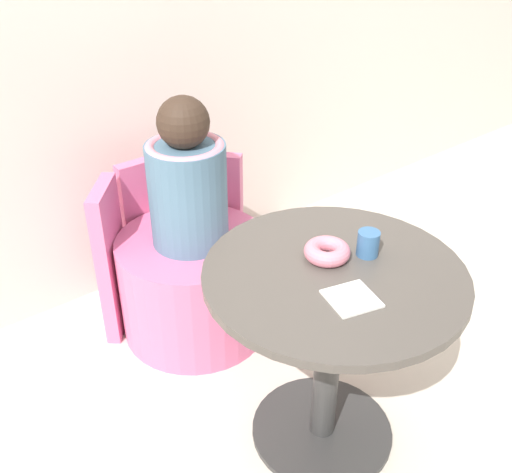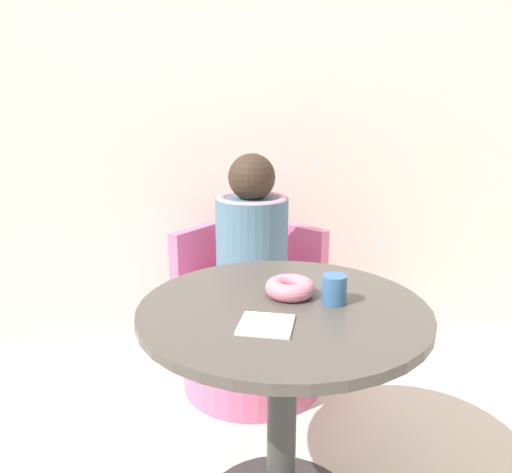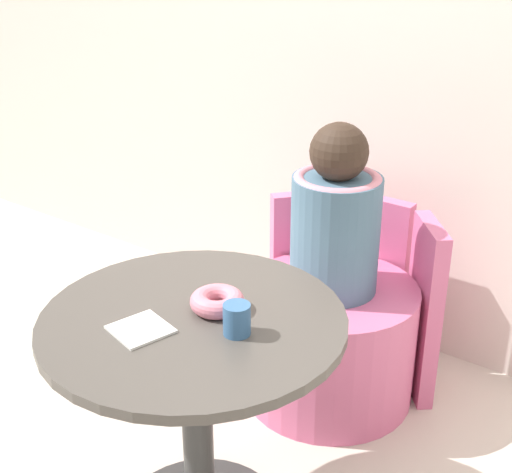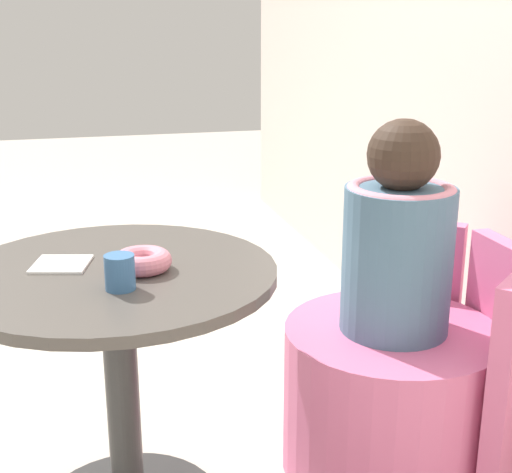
# 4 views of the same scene
# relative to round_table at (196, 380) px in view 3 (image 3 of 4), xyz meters

# --- Properties ---
(back_wall) EXTENTS (6.00, 0.06, 2.40)m
(back_wall) POSITION_rel_round_table_xyz_m (0.06, 1.16, 0.75)
(back_wall) COLOR silver
(back_wall) RESTS_ON ground_plane
(round_table) EXTENTS (0.71, 0.71, 0.63)m
(round_table) POSITION_rel_round_table_xyz_m (0.00, 0.00, 0.00)
(round_table) COLOR #333333
(round_table) RESTS_ON ground_plane
(tub_chair) EXTENTS (0.55, 0.55, 0.40)m
(tub_chair) POSITION_rel_round_table_xyz_m (-0.02, 0.68, -0.25)
(tub_chair) COLOR #DB6693
(tub_chair) RESTS_ON ground_plane
(booth_backrest) EXTENTS (0.65, 0.24, 0.60)m
(booth_backrest) POSITION_rel_round_table_xyz_m (-0.02, 0.91, -0.15)
(booth_backrest) COLOR #DB6693
(booth_backrest) RESTS_ON ground_plane
(child_figure) EXTENTS (0.27, 0.27, 0.53)m
(child_figure) POSITION_rel_round_table_xyz_m (-0.02, 0.68, 0.18)
(child_figure) COLOR slate
(child_figure) RESTS_ON tub_chair
(donut) EXTENTS (0.13, 0.13, 0.04)m
(donut) POSITION_rel_round_table_xyz_m (0.02, 0.06, 0.20)
(donut) COLOR pink
(donut) RESTS_ON round_table
(cup) EXTENTS (0.06, 0.06, 0.07)m
(cup) POSITION_rel_round_table_xyz_m (0.12, 0.00, 0.21)
(cup) COLOR #386699
(cup) RESTS_ON round_table
(paper_napkin) EXTENTS (0.14, 0.14, 0.01)m
(paper_napkin) POSITION_rel_round_table_xyz_m (-0.05, -0.11, 0.18)
(paper_napkin) COLOR white
(paper_napkin) RESTS_ON round_table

